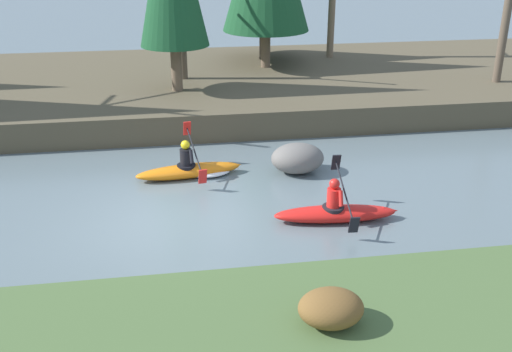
# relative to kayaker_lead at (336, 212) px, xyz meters

# --- Properties ---
(ground_plane) EXTENTS (90.00, 90.00, 0.00)m
(ground_plane) POSITION_rel_kayaker_lead_xyz_m (-3.50, 0.57, -0.22)
(ground_plane) COLOR slate
(riverbank_far) EXTENTS (44.00, 10.21, 0.87)m
(riverbank_far) POSITION_rel_kayaker_lead_xyz_m (-3.50, 10.51, 0.21)
(riverbank_far) COLOR brown
(riverbank_far) RESTS_ON ground
(bare_tree_mid_upstream) EXTENTS (2.75, 2.72, 4.91)m
(bare_tree_mid_upstream) POSITION_rel_kayaker_lead_xyz_m (-2.82, 10.06, 2.96)
(bare_tree_mid_upstream) COLOR brown
(bare_tree_mid_upstream) RESTS_ON riverbank_far
(bare_tree_downstream) EXTENTS (2.83, 2.80, 5.07)m
(bare_tree_downstream) POSITION_rel_kayaker_lead_xyz_m (8.05, 7.89, 3.04)
(bare_tree_downstream) COLOR brown
(bare_tree_downstream) RESTS_ON riverbank_far
(shrub_clump_second) EXTENTS (0.96, 0.80, 0.52)m
(shrub_clump_second) POSITION_rel_kayaker_lead_xyz_m (-1.38, -4.41, 0.72)
(shrub_clump_second) COLOR brown
(shrub_clump_second) RESTS_ON riverbank_near
(kayaker_lead) EXTENTS (2.79, 2.07, 1.20)m
(kayaker_lead) POSITION_rel_kayaker_lead_xyz_m (0.00, 0.00, 0.00)
(kayaker_lead) COLOR red
(kayaker_lead) RESTS_ON ground
(kayaker_middle) EXTENTS (2.80, 2.07, 1.20)m
(kayaker_middle) POSITION_rel_kayaker_lead_xyz_m (-2.96, 2.97, -0.02)
(kayaker_middle) COLOR orange
(kayaker_middle) RESTS_ON ground
(boulder_midstream) EXTENTS (1.39, 1.08, 0.78)m
(boulder_midstream) POSITION_rel_kayaker_lead_xyz_m (-0.24, 2.84, 0.17)
(boulder_midstream) COLOR slate
(boulder_midstream) RESTS_ON ground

